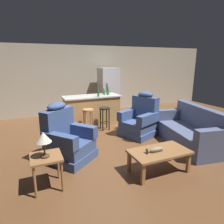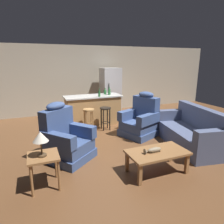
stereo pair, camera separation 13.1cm
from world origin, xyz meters
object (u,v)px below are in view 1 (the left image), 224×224
end_table (46,162)px  table_lamp (43,138)px  fish_figurine (155,150)px  bottle_short_amber (98,94)px  recliner_near_island (140,120)px  refrigerator (108,91)px  bar_stool_left (88,116)px  recliner_near_lamp (67,140)px  bottle_tall_green (108,92)px  coffee_table (159,154)px  bottle_wine_dark (104,92)px  couch (191,132)px  bar_stool_right (105,114)px  kitchen_island (92,110)px

end_table → table_lamp: 0.41m
fish_figurine → bottle_short_amber: bearing=90.1°
recliner_near_island → refrigerator: refrigerator is taller
table_lamp → bar_stool_left: size_ratio=0.60×
recliner_near_lamp → bottle_tall_green: bottle_tall_green is taller
recliner_near_island → bottle_tall_green: (-0.38, 1.39, 0.62)m
recliner_near_lamp → end_table: (-0.49, -0.87, 0.04)m
fish_figurine → end_table: size_ratio=0.61×
table_lamp → recliner_near_lamp: bearing=60.5°
coffee_table → bottle_wine_dark: size_ratio=5.29×
recliner_near_island → bottle_wine_dark: 1.70m
coffee_table → fish_figurine: size_ratio=3.24×
couch → end_table: size_ratio=3.61×
recliner_near_island → end_table: recliner_near_island is taller
couch → recliner_near_island: bearing=-44.4°
couch → bottle_wine_dark: bearing=-54.1°
bar_stool_right → bottle_wine_dark: size_ratio=3.27×
couch → bar_stool_left: (-2.03, 1.89, 0.13)m
coffee_table → couch: 1.63m
end_table → coffee_table: bearing=-9.1°
fish_figurine → refrigerator: bearing=78.1°
fish_figurine → recliner_near_island: size_ratio=0.28×
coffee_table → bottle_wine_dark: 3.40m
table_lamp → bottle_tall_green: bearing=52.2°
refrigerator → bottle_wine_dark: 1.28m
fish_figurine → bar_stool_left: 2.66m
coffee_table → couch: couch is taller
couch → refrigerator: 3.82m
couch → recliner_near_island: (-0.78, 1.10, 0.08)m
recliner_near_island → kitchen_island: (-0.93, 1.42, 0.06)m
coffee_table → bar_stool_left: bar_stool_left is taller
end_table → bottle_short_amber: bearing=55.5°
fish_figurine → bar_stool_right: bar_stool_right is taller
recliner_near_island → bottle_short_amber: bearing=-78.3°
bar_stool_right → bottle_tall_green: size_ratio=2.71×
bar_stool_right → bottle_tall_green: bearing=59.2°
end_table → table_lamp: table_lamp is taller
bar_stool_right → bottle_tall_green: bottle_tall_green is taller
recliner_near_lamp → bar_stool_right: (1.40, 1.42, 0.05)m
couch → table_lamp: size_ratio=4.92×
recliner_near_lamp → kitchen_island: size_ratio=0.67×
coffee_table → bar_stool_right: (-0.05, 2.61, 0.11)m
refrigerator → kitchen_island: bearing=-131.8°
bar_stool_left → bottle_wine_dark: 1.19m
end_table → kitchen_island: (1.70, 2.93, 0.02)m
bar_stool_left → bottle_tall_green: 1.20m
fish_figurine → bottle_tall_green: (0.41, 3.21, 0.58)m
couch → bar_stool_left: size_ratio=2.97×
couch → kitchen_island: bearing=-45.6°
bar_stool_left → bar_stool_right: bearing=0.0°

